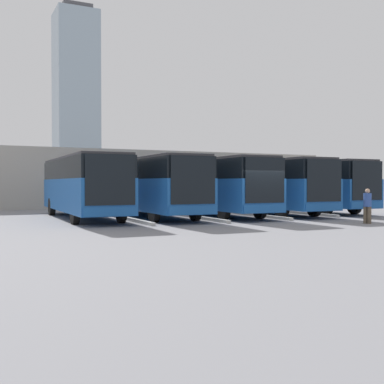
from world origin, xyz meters
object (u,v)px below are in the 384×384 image
at_px(bus_4, 83,185).
at_px(bus_1, 264,184).
at_px(bus_0, 304,184).
at_px(bus_2, 212,184).
at_px(bus_3, 151,185).
at_px(pedestrian, 367,205).

bearing_deg(bus_4, bus_1, 177.25).
height_order(bus_0, bus_1, same).
distance_m(bus_1, bus_2, 3.69).
distance_m(bus_3, pedestrian, 11.40).
distance_m(bus_0, bus_1, 3.75).
bearing_deg(bus_1, bus_4, -2.75).
xyz_separation_m(bus_1, bus_4, (11.06, -0.74, 0.00)).
distance_m(bus_2, bus_3, 3.70).
relative_size(bus_0, pedestrian, 6.92).
relative_size(bus_0, bus_1, 1.00).
height_order(bus_0, bus_4, same).
relative_size(bus_1, bus_2, 1.00).
xyz_separation_m(bus_0, bus_3, (11.06, 0.45, 0.00)).
distance_m(bus_0, bus_2, 7.41).
distance_m(bus_0, pedestrian, 9.61).
relative_size(bus_1, bus_4, 1.00).
relative_size(bus_0, bus_3, 1.00).
bearing_deg(bus_3, bus_1, 179.30).
relative_size(bus_3, pedestrian, 6.92).
height_order(bus_0, pedestrian, bus_0).
distance_m(bus_2, bus_4, 7.41).
distance_m(bus_4, pedestrian, 14.44).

